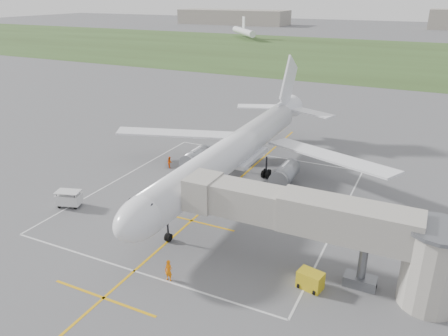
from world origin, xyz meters
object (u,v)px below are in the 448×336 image
at_px(gpu_unit, 310,280).
at_px(baggage_cart, 69,199).
at_px(airliner, 234,151).
at_px(jet_bridge, 337,229).
at_px(ramp_worker_wing, 170,162).
at_px(ramp_worker_nose, 169,271).

bearing_deg(gpu_unit, baggage_cart, -173.02).
bearing_deg(airliner, baggage_cart, -135.45).
relative_size(jet_bridge, gpu_unit, 10.44).
relative_size(baggage_cart, ramp_worker_wing, 1.92).
distance_m(gpu_unit, ramp_worker_nose, 11.71).
relative_size(airliner, jet_bridge, 2.00).
bearing_deg(ramp_worker_wing, ramp_worker_nose, 166.64).
height_order(gpu_unit, ramp_worker_nose, ramp_worker_nose).
height_order(gpu_unit, ramp_worker_wing, ramp_worker_wing).
distance_m(airliner, baggage_cart, 20.06).
xyz_separation_m(baggage_cart, ramp_worker_nose, (17.52, -6.65, 0.01)).
bearing_deg(baggage_cart, gpu_unit, -22.55).
xyz_separation_m(gpu_unit, ramp_worker_wing, (-24.58, 17.38, 0.04)).
height_order(jet_bridge, gpu_unit, jet_bridge).
height_order(jet_bridge, baggage_cart, jet_bridge).
bearing_deg(gpu_unit, jet_bridge, 68.83).
xyz_separation_m(airliner, jet_bridge, (15.72, -14.25, 0.35)).
bearing_deg(ramp_worker_wing, gpu_unit, -170.94).
height_order(jet_bridge, ramp_worker_nose, jet_bridge).
relative_size(baggage_cart, ramp_worker_nose, 1.58).
bearing_deg(ramp_worker_nose, airliner, 103.72).
distance_m(gpu_unit, ramp_worker_wing, 30.10).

